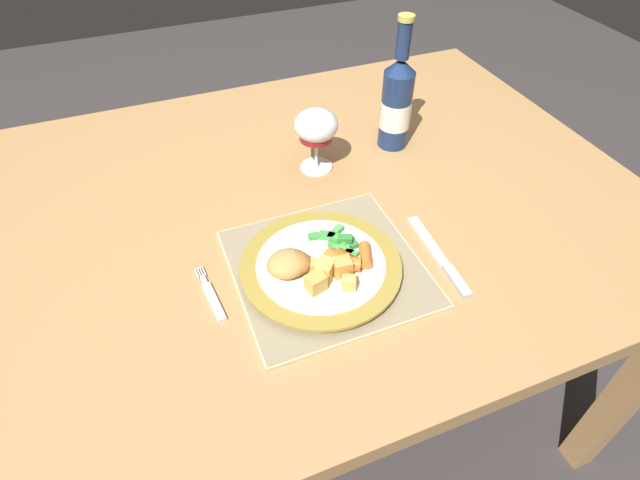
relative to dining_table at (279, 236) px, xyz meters
The scene contains 12 objects.
ground_plane 0.66m from the dining_table, ahead, with size 6.00×6.00×0.00m, color #383333.
dining_table is the anchor object (origin of this frame).
placemat 0.21m from the dining_table, 81.87° to the right, with size 0.30×0.30×0.01m.
dinner_plate 0.22m from the dining_table, 86.05° to the right, with size 0.26×0.26×0.02m.
breaded_croquettes 0.23m from the dining_table, 100.90° to the right, with size 0.08×0.07×0.04m.
green_beans_pile 0.21m from the dining_table, 71.35° to the right, with size 0.07×0.09×0.02m.
glazed_carrots 0.25m from the dining_table, 77.50° to the right, with size 0.08×0.08×0.02m.
fork 0.26m from the dining_table, 132.46° to the right, with size 0.03×0.12×0.01m.
table_knife 0.34m from the dining_table, 49.05° to the right, with size 0.03×0.20×0.01m.
wine_glass 0.23m from the dining_table, 36.72° to the left, with size 0.09×0.09×0.13m.
bottle 0.37m from the dining_table, 19.57° to the left, with size 0.07×0.07×0.28m.
roast_potatoes 0.26m from the dining_table, 87.09° to the right, with size 0.08×0.08×0.03m.
Camera 1 is at (-0.19, -0.71, 1.35)m, focal length 28.00 mm.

